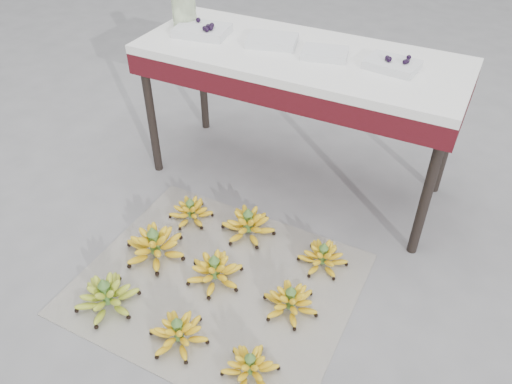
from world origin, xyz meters
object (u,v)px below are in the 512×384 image
at_px(tray_far_left, 203,30).
at_px(bunch_front_left, 107,296).
at_px(bunch_mid_right, 290,301).
at_px(bunch_back_left, 191,211).
at_px(bunch_back_center, 248,224).
at_px(glass_jar, 184,11).
at_px(bunch_back_right, 323,257).
at_px(tray_right, 325,53).
at_px(bunch_mid_center, 215,271).
at_px(tray_left, 272,41).
at_px(bunch_mid_left, 155,245).
at_px(newspaper_mat, 217,283).
at_px(vendor_table, 299,69).
at_px(bunch_front_right, 250,367).
at_px(bunch_front_center, 178,333).
at_px(tray_far_right, 392,64).

bearing_deg(tray_far_left, bunch_front_left, -81.07).
bearing_deg(bunch_mid_right, bunch_back_left, 174.15).
xyz_separation_m(bunch_back_center, glass_jar, (-0.69, 0.58, 0.83)).
distance_m(bunch_front_left, bunch_back_right, 1.03).
bearing_deg(tray_right, tray_far_left, -177.66).
height_order(bunch_mid_center, tray_left, tray_left).
bearing_deg(bunch_mid_left, bunch_mid_right, 5.46).
height_order(bunch_back_center, tray_right, tray_right).
bearing_deg(newspaper_mat, bunch_mid_right, 2.65).
bearing_deg(bunch_mid_center, vendor_table, 68.59).
bearing_deg(bunch_back_right, tray_far_left, 144.01).
height_order(bunch_front_right, bunch_mid_left, bunch_mid_left).
height_order(bunch_front_center, bunch_back_center, bunch_back_center).
distance_m(bunch_mid_center, tray_left, 1.21).
distance_m(bunch_back_right, tray_far_right, 0.98).
bearing_deg(newspaper_mat, glass_jar, 127.05).
distance_m(bunch_front_left, bunch_back_center, 0.79).
height_order(bunch_mid_left, bunch_back_right, bunch_mid_left).
relative_size(newspaper_mat, bunch_back_center, 3.91).
distance_m(bunch_back_center, bunch_back_right, 0.43).
bearing_deg(newspaper_mat, tray_far_right, 64.23).
xyz_separation_m(newspaper_mat, tray_right, (0.12, 0.92, 0.82)).
xyz_separation_m(newspaper_mat, bunch_front_left, (-0.38, -0.33, 0.06)).
bearing_deg(tray_far_left, bunch_back_right, -29.73).
xyz_separation_m(newspaper_mat, bunch_back_right, (0.40, 0.34, 0.05)).
bearing_deg(bunch_back_right, bunch_front_left, -145.36).
xyz_separation_m(bunch_mid_center, tray_right, (0.14, 0.90, 0.76)).
bearing_deg(bunch_back_center, bunch_mid_center, -97.64).
xyz_separation_m(bunch_mid_center, vendor_table, (0.01, 0.90, 0.65)).
bearing_deg(tray_left, vendor_table, -7.14).
height_order(newspaper_mat, vendor_table, vendor_table).
bearing_deg(vendor_table, bunch_mid_right, -67.18).
bearing_deg(newspaper_mat, bunch_back_left, 137.08).
bearing_deg(glass_jar, bunch_back_left, -59.83).
distance_m(bunch_mid_center, tray_right, 1.19).
bearing_deg(bunch_front_right, bunch_mid_right, 79.86).
height_order(newspaper_mat, bunch_front_right, bunch_front_right).
bearing_deg(bunch_mid_right, bunch_mid_left, -162.62).
xyz_separation_m(bunch_front_right, tray_right, (-0.24, 1.27, 0.77)).
bearing_deg(bunch_mid_center, bunch_back_right, 16.48).
distance_m(tray_right, tray_far_right, 0.33).
xyz_separation_m(bunch_mid_left, vendor_table, (0.36, 0.90, 0.64)).
bearing_deg(tray_left, newspaper_mat, -79.30).
xyz_separation_m(bunch_back_left, tray_far_right, (0.81, 0.60, 0.77)).
bearing_deg(bunch_back_center, glass_jar, 130.99).
height_order(bunch_back_left, bunch_back_right, bunch_back_right).
relative_size(bunch_front_left, glass_jar, 2.24).
bearing_deg(tray_right, bunch_front_left, -111.64).
relative_size(newspaper_mat, glass_jar, 7.53).
bearing_deg(tray_left, bunch_mid_left, -101.77).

